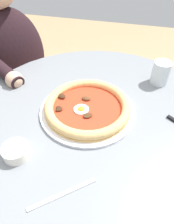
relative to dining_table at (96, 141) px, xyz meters
name	(u,v)px	position (x,y,z in m)	size (l,w,h in m)	color
ground_plane	(93,205)	(0.00, 0.00, -0.61)	(6.00, 6.00, 0.02)	tan
dining_table	(96,141)	(0.00, 0.00, 0.00)	(0.92, 0.92, 0.76)	gray
pizza_on_plate	(88,106)	(-0.04, 0.00, 0.17)	(0.33, 0.33, 0.04)	white
water_glass	(160,74)	(0.20, 0.24, 0.20)	(0.07, 0.07, 0.09)	silver
ramekin_capers	(16,151)	(-0.18, -0.23, 0.17)	(0.08, 0.08, 0.03)	white
fork_utensil	(63,194)	(-0.02, -0.30, 0.16)	(0.14, 0.12, 0.00)	#BCBCC1
diner_person	(21,87)	(-0.54, 0.36, -0.09)	(0.44, 0.54, 1.14)	#282833
cafe_chair_diner	(11,79)	(-0.66, 0.43, -0.10)	(0.55, 0.55, 0.82)	#504A45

